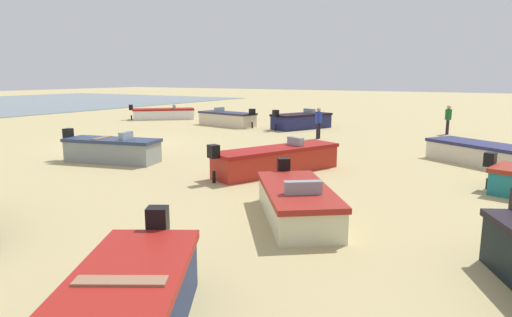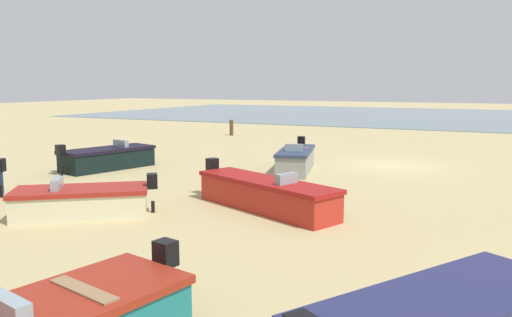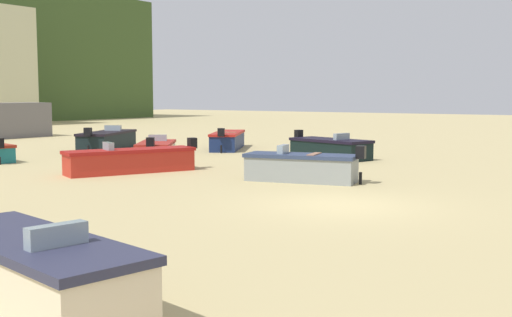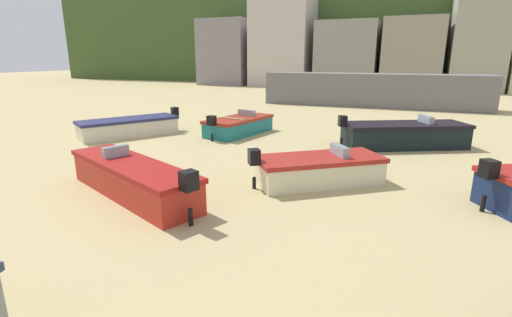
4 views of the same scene
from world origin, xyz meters
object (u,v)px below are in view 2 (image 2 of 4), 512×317
Objects in this scene: boat_black_3 at (108,158)px; mooring_post_near_water at (231,128)px; boat_cream_7 at (82,201)px; boat_red_9 at (265,194)px; boat_grey_10 at (296,160)px.

mooring_post_near_water is at bearing 112.98° from boat_black_3.
boat_cream_7 is at bearing -37.70° from boat_black_3.
boat_black_3 is 7.66m from boat_cream_7.
boat_red_9 reaches higher than boat_cream_7.
mooring_post_near_water is at bearing -18.92° from boat_cream_7.
boat_cream_7 is at bearing -33.67° from boat_red_9.
boat_black_3 reaches higher than mooring_post_near_water.
boat_red_9 is at bearing 120.91° from mooring_post_near_water.
mooring_post_near_water is at bearing -65.66° from boat_grey_10.
boat_cream_7 reaches higher than mooring_post_near_water.
boat_black_3 is 1.05× the size of boat_grey_10.
boat_grey_10 reaches higher than mooring_post_near_water.
boat_cream_7 is at bearing 59.66° from boat_grey_10.
boat_black_3 is 3.92× the size of mooring_post_near_water.
boat_red_9 is 1.23× the size of boat_grey_10.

